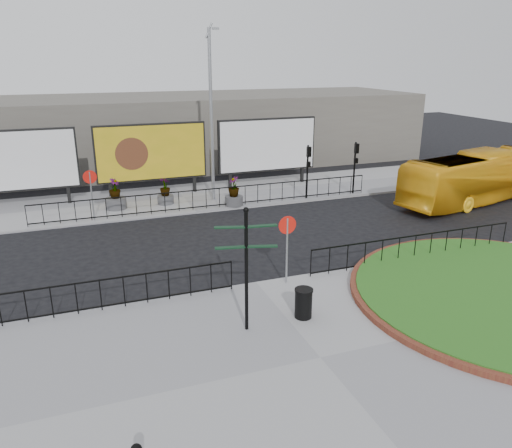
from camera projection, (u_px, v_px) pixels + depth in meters
name	position (u px, v px, depth m)	size (l,w,h in m)	color
ground	(256.00, 285.00, 17.78)	(90.00, 90.00, 0.00)	black
pavement_near	(320.00, 359.00, 13.32)	(30.00, 10.00, 0.12)	gray
pavement_far	(184.00, 198.00, 28.43)	(44.00, 6.00, 0.12)	gray
brick_edge	(508.00, 295.00, 16.61)	(10.40, 10.40, 0.18)	brown
grass_lawn	(508.00, 294.00, 16.60)	(10.00, 10.00, 0.22)	#205416
railing_near_left	(77.00, 298.00, 15.34)	(10.00, 0.10, 1.10)	black
railing_near_right	(415.00, 247.00, 19.42)	(9.00, 0.10, 1.10)	black
railing_far	(213.00, 198.00, 26.16)	(18.00, 0.10, 1.10)	black
speed_sign_far	(91.00, 184.00, 23.90)	(0.64, 0.07, 2.47)	gray
speed_sign_near	(287.00, 235.00, 17.14)	(0.64, 0.07, 2.47)	gray
billboard_left	(15.00, 161.00, 25.71)	(6.20, 0.31, 4.10)	black
billboard_mid	(151.00, 153.00, 27.99)	(6.20, 0.31, 4.10)	black
billboard_right	(267.00, 145.00, 30.28)	(6.20, 0.31, 4.10)	black
lamp_post	(211.00, 114.00, 26.51)	(0.74, 0.18, 9.23)	gray
signal_pole_a	(308.00, 164.00, 27.54)	(0.22, 0.26, 3.00)	black
signal_pole_b	(355.00, 160.00, 28.52)	(0.22, 0.26, 3.00)	black
building_backdrop	(153.00, 131.00, 36.54)	(40.00, 10.00, 5.00)	#5E5A52
fingerpost_sign	(246.00, 258.00, 13.97)	(1.75, 0.66, 3.75)	black
litter_bin	(303.00, 303.00, 15.21)	(0.57, 0.57, 0.94)	black
bus	(475.00, 178.00, 27.37)	(2.34, 10.01, 2.79)	#F5B015
planter_a	(115.00, 198.00, 26.10)	(1.09, 1.09, 1.61)	#4C4C4F
planter_b	(165.00, 194.00, 26.96)	(0.87, 0.87, 1.45)	#4C4C4F
planter_c	(234.00, 194.00, 26.64)	(0.97, 0.97, 1.59)	#4C4C4F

